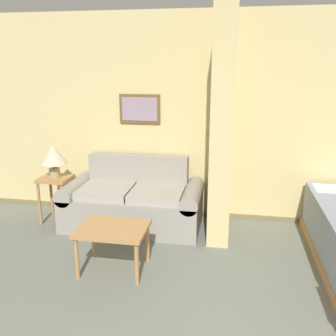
# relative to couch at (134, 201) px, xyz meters

# --- Properties ---
(wall_back) EXTENTS (7.68, 0.16, 2.60)m
(wall_back) POSITION_rel_couch_xyz_m (1.34, 0.48, 0.99)
(wall_back) COLOR #DBC484
(wall_back) RESTS_ON ground_plane
(wall_partition_pillar) EXTENTS (0.24, 0.88, 2.60)m
(wall_partition_pillar) POSITION_rel_couch_xyz_m (1.07, -0.02, 1.00)
(wall_partition_pillar) COLOR #DBC484
(wall_partition_pillar) RESTS_ON ground_plane
(couch) EXTENTS (1.70, 0.84, 0.84)m
(couch) POSITION_rel_couch_xyz_m (0.00, 0.00, 0.00)
(couch) COLOR gray
(couch) RESTS_ON ground_plane
(coffee_table) EXTENTS (0.66, 0.51, 0.45)m
(coffee_table) POSITION_rel_couch_xyz_m (0.09, -1.10, 0.09)
(coffee_table) COLOR #B27F4C
(coffee_table) RESTS_ON ground_plane
(side_table) EXTENTS (0.38, 0.38, 0.59)m
(side_table) POSITION_rel_couch_xyz_m (-1.01, -0.06, 0.16)
(side_table) COLOR #B27F4C
(side_table) RESTS_ON ground_plane
(table_lamp) EXTENTS (0.34, 0.34, 0.41)m
(table_lamp) POSITION_rel_couch_xyz_m (-1.01, -0.06, 0.56)
(table_lamp) COLOR tan
(table_lamp) RESTS_ON side_table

